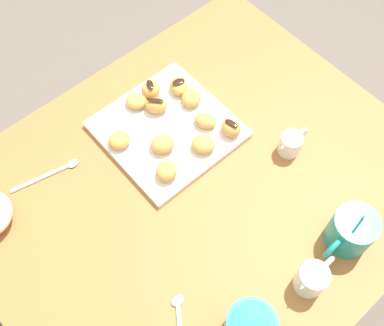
# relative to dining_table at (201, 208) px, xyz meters

# --- Properties ---
(ground_plane) EXTENTS (8.00, 8.00, 0.00)m
(ground_plane) POSITION_rel_dining_table_xyz_m (0.00, 0.00, -0.59)
(ground_plane) COLOR #665B51
(dining_table) EXTENTS (0.99, 0.85, 0.72)m
(dining_table) POSITION_rel_dining_table_xyz_m (0.00, 0.00, 0.00)
(dining_table) COLOR #A36633
(dining_table) RESTS_ON ground_plane
(pastry_plate_square) EXTENTS (0.29, 0.29, 0.02)m
(pastry_plate_square) POSITION_rel_dining_table_xyz_m (-0.03, -0.16, 0.14)
(pastry_plate_square) COLOR white
(pastry_plate_square) RESTS_ON dining_table
(coffee_mug_teal_left) EXTENTS (0.13, 0.09, 0.14)m
(coffee_mug_teal_left) POSITION_rel_dining_table_xyz_m (-0.14, 0.30, 0.18)
(coffee_mug_teal_left) COLOR teal
(coffee_mug_teal_left) RESTS_ON dining_table
(cream_pitcher_white) EXTENTS (0.10, 0.06, 0.07)m
(cream_pitcher_white) POSITION_rel_dining_table_xyz_m (-0.01, 0.31, 0.17)
(cream_pitcher_white) COLOR white
(cream_pitcher_white) RESTS_ON dining_table
(chocolate_sauce_pitcher) EXTENTS (0.09, 0.05, 0.06)m
(chocolate_sauce_pitcher) POSITION_rel_dining_table_xyz_m (-0.22, 0.07, 0.16)
(chocolate_sauce_pitcher) COLOR white
(chocolate_sauce_pitcher) RESTS_ON dining_table
(loose_spoon_near_saucer) EXTENTS (0.16, 0.05, 0.01)m
(loose_spoon_near_saucer) POSITION_rel_dining_table_xyz_m (0.24, -0.25, 0.13)
(loose_spoon_near_saucer) COLOR silver
(loose_spoon_near_saucer) RESTS_ON dining_table
(loose_spoon_by_plate) EXTENTS (0.11, 0.13, 0.01)m
(loose_spoon_by_plate) POSITION_rel_dining_table_xyz_m (0.24, 0.20, 0.13)
(loose_spoon_by_plate) COLOR silver
(loose_spoon_by_plate) RESTS_ON dining_table
(beignet_0) EXTENTS (0.07, 0.07, 0.03)m
(beignet_0) POSITION_rel_dining_table_xyz_m (-0.02, -0.26, 0.16)
(beignet_0) COLOR #D19347
(beignet_0) RESTS_ON pastry_plate_square
(beignet_1) EXTENTS (0.07, 0.07, 0.03)m
(beignet_1) POSITION_rel_dining_table_xyz_m (-0.06, -0.06, 0.16)
(beignet_1) COLOR #D19347
(beignet_1) RESTS_ON pastry_plate_square
(beignet_2) EXTENTS (0.05, 0.05, 0.04)m
(beignet_2) POSITION_rel_dining_table_xyz_m (-0.07, -0.26, 0.16)
(beignet_2) COLOR #D19347
(beignet_2) RESTS_ON pastry_plate_square
(chocolate_drizzle_2) EXTENTS (0.03, 0.04, 0.00)m
(chocolate_drizzle_2) POSITION_rel_dining_table_xyz_m (-0.07, -0.26, 0.18)
(chocolate_drizzle_2) COLOR black
(chocolate_drizzle_2) RESTS_ON beignet_2
(beignet_3) EXTENTS (0.06, 0.06, 0.03)m
(beignet_3) POSITION_rel_dining_table_xyz_m (0.08, -0.20, 0.16)
(beignet_3) COLOR #D19347
(beignet_3) RESTS_ON pastry_plate_square
(beignet_4) EXTENTS (0.04, 0.05, 0.04)m
(beignet_4) POSITION_rel_dining_table_xyz_m (-0.14, -0.05, 0.16)
(beignet_4) COLOR #D19347
(beignet_4) RESTS_ON pastry_plate_square
(chocolate_drizzle_4) EXTENTS (0.02, 0.04, 0.00)m
(chocolate_drizzle_4) POSITION_rel_dining_table_xyz_m (-0.14, -0.05, 0.18)
(chocolate_drizzle_4) COLOR black
(chocolate_drizzle_4) RESTS_ON beignet_4
(beignet_5) EXTENTS (0.06, 0.07, 0.03)m
(beignet_5) POSITION_rel_dining_table_xyz_m (-0.11, -0.11, 0.16)
(beignet_5) COLOR #D19347
(beignet_5) RESTS_ON pastry_plate_square
(beignet_6) EXTENTS (0.07, 0.07, 0.03)m
(beignet_6) POSITION_rel_dining_table_xyz_m (-0.13, -0.18, 0.16)
(beignet_6) COLOR #D19347
(beignet_6) RESTS_ON pastry_plate_square
(beignet_7) EXTENTS (0.07, 0.07, 0.04)m
(beignet_7) POSITION_rel_dining_table_xyz_m (0.01, -0.13, 0.16)
(beignet_7) COLOR #D19347
(beignet_7) RESTS_ON pastry_plate_square
(beignet_8) EXTENTS (0.07, 0.06, 0.03)m
(beignet_8) POSITION_rel_dining_table_xyz_m (0.05, -0.06, 0.16)
(beignet_8) COLOR #D19347
(beignet_8) RESTS_ON pastry_plate_square
(beignet_9) EXTENTS (0.07, 0.07, 0.04)m
(beignet_9) POSITION_rel_dining_table_xyz_m (-0.05, -0.22, 0.16)
(beignet_9) COLOR #D19347
(beignet_9) RESTS_ON pastry_plate_square
(chocolate_drizzle_9) EXTENTS (0.04, 0.04, 0.00)m
(chocolate_drizzle_9) POSITION_rel_dining_table_xyz_m (-0.05, -0.22, 0.18)
(chocolate_drizzle_9) COLOR black
(chocolate_drizzle_9) RESTS_ON beignet_9
(beignet_10) EXTENTS (0.07, 0.07, 0.03)m
(beignet_10) POSITION_rel_dining_table_xyz_m (-0.13, -0.23, 0.16)
(beignet_10) COLOR #D19347
(beignet_10) RESTS_ON pastry_plate_square
(chocolate_drizzle_10) EXTENTS (0.04, 0.03, 0.00)m
(chocolate_drizzle_10) POSITION_rel_dining_table_xyz_m (-0.13, -0.23, 0.18)
(chocolate_drizzle_10) COLOR black
(chocolate_drizzle_10) RESTS_ON beignet_10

